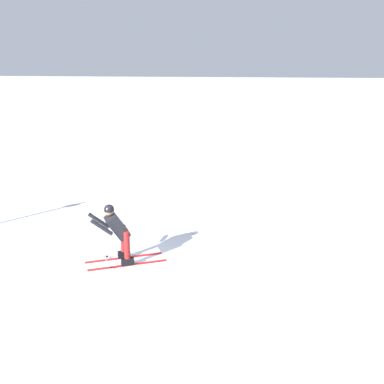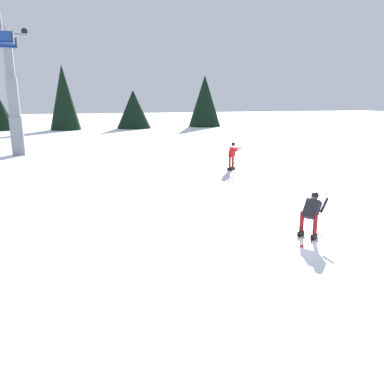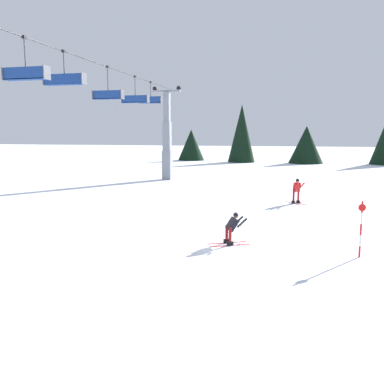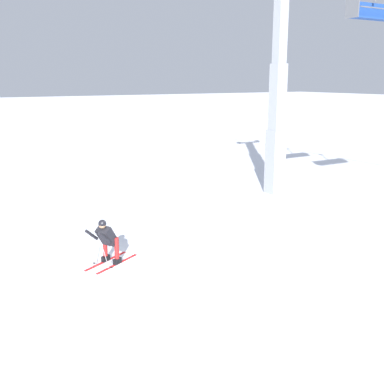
% 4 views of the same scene
% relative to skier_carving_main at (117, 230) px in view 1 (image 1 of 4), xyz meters
% --- Properties ---
extents(ground_plane, '(260.00, 260.00, 0.00)m').
position_rel_skier_carving_main_xyz_m(ground_plane, '(1.05, 0.25, -0.79)').
color(ground_plane, white).
extents(skier_carving_main, '(1.32, 1.82, 1.52)m').
position_rel_skier_carving_main_xyz_m(skier_carving_main, '(0.00, 0.00, 0.00)').
color(skier_carving_main, red).
rests_on(skier_carving_main, ground_plane).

